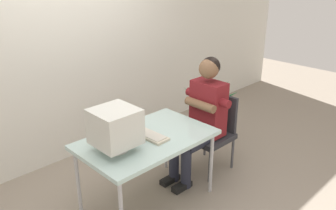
{
  "coord_description": "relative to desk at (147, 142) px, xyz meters",
  "views": [
    {
      "loc": [
        -1.91,
        -2.24,
        2.24
      ],
      "look_at": [
        0.28,
        0.0,
        0.97
      ],
      "focal_mm": 37.42,
      "sensor_mm": 36.0,
      "label": 1
    }
  ],
  "objects": [
    {
      "name": "ground_plane",
      "position": [
        0.0,
        0.0,
        -0.67
      ],
      "size": [
        12.0,
        12.0,
        0.0
      ],
      "primitive_type": "plane",
      "color": "gray"
    },
    {
      "name": "wall_back",
      "position": [
        0.3,
        1.4,
        0.83
      ],
      "size": [
        8.0,
        0.1,
        3.0
      ],
      "primitive_type": "cube",
      "color": "silver",
      "rests_on": "ground_plane"
    },
    {
      "name": "desk",
      "position": [
        0.0,
        0.0,
        0.0
      ],
      "size": [
        1.27,
        0.79,
        0.72
      ],
      "color": "#B7B7BC",
      "rests_on": "ground_plane"
    },
    {
      "name": "crt_monitor",
      "position": [
        -0.35,
        -0.0,
        0.27
      ],
      "size": [
        0.37,
        0.36,
        0.39
      ],
      "color": "silver",
      "rests_on": "desk"
    },
    {
      "name": "keyboard",
      "position": [
        0.03,
        0.03,
        0.06
      ],
      "size": [
        0.18,
        0.46,
        0.03
      ],
      "color": "beige",
      "rests_on": "desk"
    },
    {
      "name": "office_chair",
      "position": [
        0.98,
        -0.01,
        -0.19
      ],
      "size": [
        0.48,
        0.48,
        0.87
      ],
      "color": "#4C4C51",
      "rests_on": "ground_plane"
    },
    {
      "name": "person_seated",
      "position": [
        0.79,
        -0.01,
        0.05
      ],
      "size": [
        0.73,
        0.57,
        1.34
      ],
      "color": "maroon",
      "rests_on": "ground_plane"
    },
    {
      "name": "potted_plant",
      "position": [
        1.46,
        0.41,
        -0.29
      ],
      "size": [
        0.65,
        0.7,
        0.88
      ],
      "color": "#9E6647",
      "rests_on": "ground_plane"
    }
  ]
}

